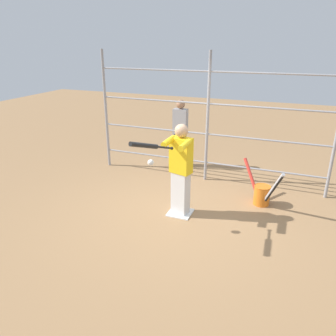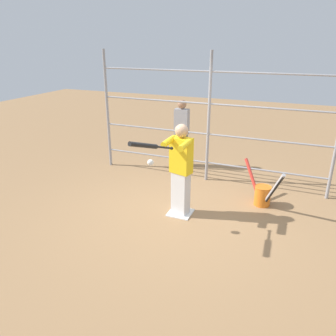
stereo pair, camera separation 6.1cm
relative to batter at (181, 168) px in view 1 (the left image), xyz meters
The scene contains 8 objects.
ground_plane 0.85m from the batter, 90.00° to the right, with size 24.00×24.00×0.00m, color #9E754C.
home_plate 0.84m from the batter, 90.00° to the right, with size 0.40×0.40×0.02m.
fence_backstop 1.68m from the batter, 90.00° to the right, with size 4.80×0.06×2.64m.
batter is the anchor object (origin of this frame).
baseball_bat_swinging 1.09m from the batter, 79.43° to the left, with size 0.33×0.82×0.32m.
softball_in_flight 0.70m from the batter, 66.19° to the left, with size 0.10×0.10×0.10m.
bat_bucket 1.66m from the batter, 145.95° to the right, with size 0.81×0.91×0.81m.
bystander_behind_fence 2.37m from the batter, 70.34° to the right, with size 0.32×0.20×1.56m.
Camera 1 is at (-1.64, 4.74, 2.80)m, focal length 35.00 mm.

